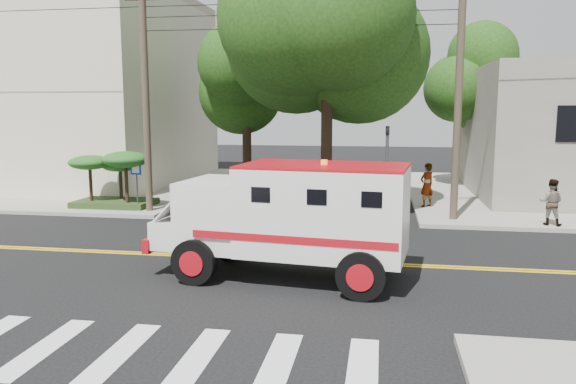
# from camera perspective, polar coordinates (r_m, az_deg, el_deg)

# --- Properties ---
(ground) EXTENTS (100.00, 100.00, 0.00)m
(ground) POSITION_cam_1_polar(r_m,az_deg,el_deg) (16.08, -3.85, -6.75)
(ground) COLOR black
(ground) RESTS_ON ground
(sidewalk_nw) EXTENTS (17.00, 17.00, 0.15)m
(sidewalk_nw) POSITION_cam_1_polar(r_m,az_deg,el_deg) (33.59, -21.20, 0.78)
(sidewalk_nw) COLOR gray
(sidewalk_nw) RESTS_ON ground
(building_left) EXTENTS (16.00, 14.00, 10.00)m
(building_left) POSITION_cam_1_polar(r_m,az_deg,el_deg) (35.67, -23.19, 9.26)
(building_left) COLOR beige
(building_left) RESTS_ON sidewalk_nw
(utility_pole_left) EXTENTS (0.28, 0.28, 9.00)m
(utility_pole_left) POSITION_cam_1_polar(r_m,az_deg,el_deg) (23.03, -14.24, 8.90)
(utility_pole_left) COLOR #382D23
(utility_pole_left) RESTS_ON ground
(utility_pole_right) EXTENTS (0.28, 0.28, 9.00)m
(utility_pole_right) POSITION_cam_1_polar(r_m,az_deg,el_deg) (21.47, 16.91, 8.85)
(utility_pole_right) COLOR #382D23
(utility_pole_right) RESTS_ON ground
(tree_main) EXTENTS (6.08, 5.70, 9.85)m
(tree_main) POSITION_cam_1_polar(r_m,az_deg,el_deg) (21.58, 5.18, 16.36)
(tree_main) COLOR black
(tree_main) RESTS_ON ground
(tree_left) EXTENTS (4.48, 4.20, 7.70)m
(tree_left) POSITION_cam_1_polar(r_m,az_deg,el_deg) (27.66, -3.72, 11.56)
(tree_left) COLOR black
(tree_left) RESTS_ON ground
(tree_right) EXTENTS (4.80, 4.50, 8.20)m
(tree_right) POSITION_cam_1_polar(r_m,az_deg,el_deg) (31.36, 19.51, 11.39)
(tree_right) COLOR black
(tree_right) RESTS_ON ground
(traffic_signal) EXTENTS (0.15, 0.18, 3.60)m
(traffic_signal) POSITION_cam_1_polar(r_m,az_deg,el_deg) (20.79, 10.00, 2.83)
(traffic_signal) COLOR #3F3F42
(traffic_signal) RESTS_ON ground
(accessibility_sign) EXTENTS (0.45, 0.10, 2.02)m
(accessibility_sign) POSITION_cam_1_polar(r_m,az_deg,el_deg) (23.60, -15.14, 1.21)
(accessibility_sign) COLOR #3F3F42
(accessibility_sign) RESTS_ON ground
(palm_planter) EXTENTS (3.52, 2.63, 2.36)m
(palm_planter) POSITION_cam_1_polar(r_m,az_deg,el_deg) (24.51, -17.35, 2.04)
(palm_planter) COLOR #1E3314
(palm_planter) RESTS_ON sidewalk_nw
(armored_truck) EXTENTS (6.57, 3.17, 2.89)m
(armored_truck) POSITION_cam_1_polar(r_m,az_deg,el_deg) (13.85, 0.32, -2.22)
(armored_truck) COLOR silver
(armored_truck) RESTS_ON ground
(pedestrian_a) EXTENTS (0.80, 0.76, 1.83)m
(pedestrian_a) POSITION_cam_1_polar(r_m,az_deg,el_deg) (24.12, 13.92, 0.69)
(pedestrian_a) COLOR gray
(pedestrian_a) RESTS_ON sidewalk_ne
(pedestrian_b) EXTENTS (0.96, 0.86, 1.64)m
(pedestrian_b) POSITION_cam_1_polar(r_m,az_deg,el_deg) (21.76, 25.17, -0.94)
(pedestrian_b) COLOR gray
(pedestrian_b) RESTS_ON sidewalk_ne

